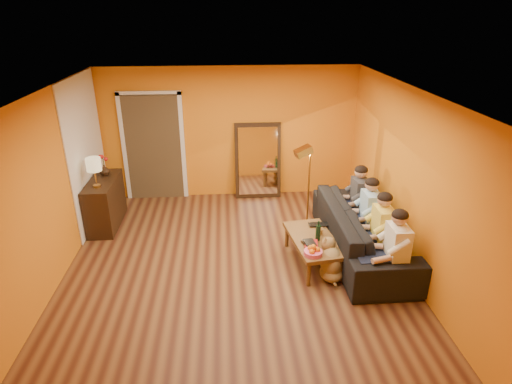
{
  "coord_description": "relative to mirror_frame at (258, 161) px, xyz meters",
  "views": [
    {
      "loc": [
        -0.1,
        -5.47,
        3.6
      ],
      "look_at": [
        0.35,
        0.5,
        1.0
      ],
      "focal_mm": 30.0,
      "sensor_mm": 36.0,
      "label": 1
    }
  ],
  "objects": [
    {
      "name": "room_shell",
      "position": [
        -0.55,
        -2.26,
        0.54
      ],
      "size": [
        5.0,
        5.5,
        2.6
      ],
      "color": "brown",
      "rests_on": "ground"
    },
    {
      "name": "white_accent",
      "position": [
        -3.04,
        -0.88,
        0.54
      ],
      "size": [
        0.02,
        1.9,
        2.58
      ],
      "primitive_type": "cube",
      "color": "white",
      "rests_on": "wall_left"
    },
    {
      "name": "doorway_recess",
      "position": [
        -2.05,
        0.2,
        0.29
      ],
      "size": [
        1.06,
        0.3,
        2.1
      ],
      "primitive_type": "cube",
      "color": "#3F2D19",
      "rests_on": "floor"
    },
    {
      "name": "door_jamb_left",
      "position": [
        -2.62,
        0.08,
        0.29
      ],
      "size": [
        0.08,
        0.06,
        2.2
      ],
      "primitive_type": "cube",
      "color": "white",
      "rests_on": "wall_back"
    },
    {
      "name": "door_jamb_right",
      "position": [
        -1.48,
        0.08,
        0.29
      ],
      "size": [
        0.08,
        0.06,
        2.2
      ],
      "primitive_type": "cube",
      "color": "white",
      "rests_on": "wall_back"
    },
    {
      "name": "door_header",
      "position": [
        -2.05,
        0.08,
        1.36
      ],
      "size": [
        1.22,
        0.06,
        0.08
      ],
      "primitive_type": "cube",
      "color": "white",
      "rests_on": "wall_back"
    },
    {
      "name": "mirror_frame",
      "position": [
        0.0,
        0.0,
        0.0
      ],
      "size": [
        0.92,
        0.27,
        1.51
      ],
      "primitive_type": "cube",
      "rotation": [
        -0.14,
        0.0,
        0.0
      ],
      "color": "#321D10",
      "rests_on": "floor"
    },
    {
      "name": "mirror_glass",
      "position": [
        0.0,
        -0.04,
        0.0
      ],
      "size": [
        0.78,
        0.21,
        1.35
      ],
      "primitive_type": "cube",
      "rotation": [
        -0.14,
        0.0,
        0.0
      ],
      "color": "white",
      "rests_on": "mirror_frame"
    },
    {
      "name": "sideboard",
      "position": [
        -2.79,
        -1.08,
        -0.34
      ],
      "size": [
        0.44,
        1.18,
        0.85
      ],
      "primitive_type": "cube",
      "color": "#321D10",
      "rests_on": "floor"
    },
    {
      "name": "table_lamp",
      "position": [
        -2.79,
        -1.38,
        0.34
      ],
      "size": [
        0.24,
        0.24,
        0.51
      ],
      "primitive_type": null,
      "color": "beige",
      "rests_on": "sideboard"
    },
    {
      "name": "sofa",
      "position": [
        1.45,
        -2.35,
        -0.37
      ],
      "size": [
        2.64,
        1.03,
        0.77
      ],
      "primitive_type": "imported",
      "rotation": [
        0.0,
        0.0,
        1.57
      ],
      "color": "black",
      "rests_on": "floor"
    },
    {
      "name": "coffee_table",
      "position": [
        0.63,
        -2.6,
        -0.55
      ],
      "size": [
        0.78,
        1.29,
        0.42
      ],
      "primitive_type": null,
      "rotation": [
        0.0,
        0.0,
        0.14
      ],
      "color": "brown",
      "rests_on": "floor"
    },
    {
      "name": "floor_lamp",
      "position": [
        0.77,
        -1.36,
        -0.04
      ],
      "size": [
        0.35,
        0.3,
        1.44
      ],
      "primitive_type": null,
      "rotation": [
        0.0,
        0.0,
        0.24
      ],
      "color": "#C28C38",
      "rests_on": "floor"
    },
    {
      "name": "dog",
      "position": [
        0.81,
        -3.01,
        -0.45
      ],
      "size": [
        0.39,
        0.55,
        0.62
      ],
      "primitive_type": null,
      "rotation": [
        0.0,
        0.0,
        -0.1
      ],
      "color": "olive",
      "rests_on": "floor"
    },
    {
      "name": "person_far_left",
      "position": [
        1.58,
        -3.35,
        -0.15
      ],
      "size": [
        0.7,
        0.44,
        1.22
      ],
      "primitive_type": null,
      "color": "silver",
      "rests_on": "sofa"
    },
    {
      "name": "person_mid_left",
      "position": [
        1.58,
        -2.8,
        -0.15
      ],
      "size": [
        0.7,
        0.44,
        1.22
      ],
      "primitive_type": null,
      "color": "#E5D04C",
      "rests_on": "sofa"
    },
    {
      "name": "person_mid_right",
      "position": [
        1.58,
        -2.25,
        -0.15
      ],
      "size": [
        0.7,
        0.44,
        1.22
      ],
      "primitive_type": null,
      "color": "#93C1E4",
      "rests_on": "sofa"
    },
    {
      "name": "person_far_right",
      "position": [
        1.58,
        -1.7,
        -0.15
      ],
      "size": [
        0.7,
        0.44,
        1.22
      ],
      "primitive_type": null,
      "color": "#303034",
      "rests_on": "sofa"
    },
    {
      "name": "fruit_bowl",
      "position": [
        0.53,
        -3.05,
        -0.26
      ],
      "size": [
        0.26,
        0.26,
        0.16
      ],
      "primitive_type": null,
      "color": "#E6517A",
      "rests_on": "coffee_table"
    },
    {
      "name": "wine_bottle",
      "position": [
        0.68,
        -2.65,
        -0.18
      ],
      "size": [
        0.07,
        0.07,
        0.31
      ],
      "primitive_type": "cylinder",
      "color": "black",
      "rests_on": "coffee_table"
    },
    {
      "name": "tumbler",
      "position": [
        0.75,
        -2.48,
        -0.29
      ],
      "size": [
        0.12,
        0.12,
        0.1
      ],
      "primitive_type": "imported",
      "rotation": [
        0.0,
        0.0,
        -0.1
      ],
      "color": "#B27F3F",
      "rests_on": "coffee_table"
    },
    {
      "name": "laptop",
      "position": [
        0.81,
        -2.25,
        -0.33
      ],
      "size": [
        0.36,
        0.24,
        0.03
      ],
      "primitive_type": "imported",
      "rotation": [
        0.0,
        0.0,
        0.02
      ],
      "color": "black",
      "rests_on": "coffee_table"
    },
    {
      "name": "book_lower",
      "position": [
        0.45,
        -2.8,
        -0.33
      ],
      "size": [
        0.23,
        0.27,
        0.02
      ],
      "primitive_type": "imported",
      "rotation": [
        0.0,
        0.0,
        0.32
      ],
      "color": "#321D10",
      "rests_on": "coffee_table"
    },
    {
      "name": "book_mid",
      "position": [
        0.46,
        -2.79,
        -0.31
      ],
      "size": [
        0.23,
        0.29,
        0.02
      ],
      "primitive_type": "imported",
      "rotation": [
        0.0,
        0.0,
        -0.2
      ],
      "color": "red",
      "rests_on": "book_lower"
    },
    {
      "name": "book_upper",
      "position": [
        0.45,
        -2.81,
        -0.29
      ],
      "size": [
        0.18,
        0.22,
        0.02
      ],
      "primitive_type": "imported",
      "rotation": [
        0.0,
        0.0,
        0.12
      ],
      "color": "black",
      "rests_on": "book_mid"
    },
    {
      "name": "vase",
      "position": [
        -2.79,
        -0.83,
        0.19
      ],
      "size": [
        0.18,
        0.18,
        0.19
      ],
      "primitive_type": "imported",
      "color": "#321D10",
      "rests_on": "sideboard"
    },
    {
      "name": "flowers",
      "position": [
        -2.79,
        -0.83,
        0.41
      ],
      "size": [
        0.17,
        0.17,
        0.39
      ],
      "primitive_type": null,
      "color": "red",
      "rests_on": "vase"
    }
  ]
}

